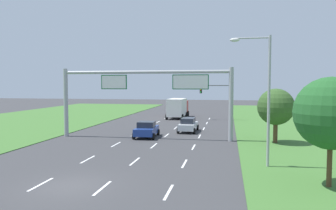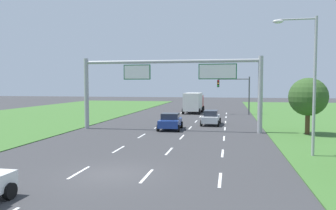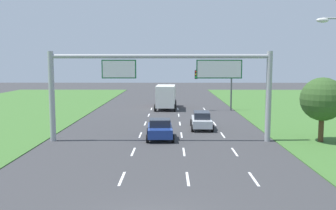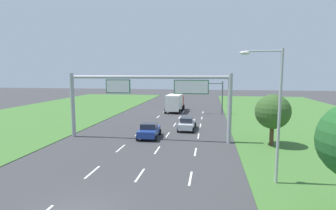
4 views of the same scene
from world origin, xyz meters
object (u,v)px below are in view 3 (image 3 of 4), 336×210
(traffic_light_mast, at_px, (216,80))
(box_truck, at_px, (166,96))
(car_near_red, at_px, (202,120))
(car_mid_lane, at_px, (160,129))
(sign_gantry, at_px, (163,79))
(roadside_tree_mid, at_px, (322,99))

(traffic_light_mast, bearing_deg, box_truck, 163.88)
(car_near_red, height_order, car_mid_lane, car_mid_lane)
(car_near_red, relative_size, sign_gantry, 0.25)
(car_near_red, bearing_deg, sign_gantry, -120.46)
(sign_gantry, relative_size, roadside_tree_mid, 3.44)
(box_truck, bearing_deg, roadside_tree_mid, -57.84)
(car_mid_lane, xyz_separation_m, traffic_light_mast, (6.62, 17.85, 3.07))
(box_truck, xyz_separation_m, traffic_light_mast, (6.39, -1.85, 2.17))
(car_mid_lane, xyz_separation_m, sign_gantry, (0.29, -0.88, 4.09))
(sign_gantry, distance_m, traffic_light_mast, 19.79)
(car_near_red, height_order, sign_gantry, sign_gantry)
(car_mid_lane, height_order, roadside_tree_mid, roadside_tree_mid)
(roadside_tree_mid, bearing_deg, car_near_red, 146.11)
(traffic_light_mast, bearing_deg, roadside_tree_mid, -73.00)
(box_truck, height_order, sign_gantry, sign_gantry)
(traffic_light_mast, height_order, roadside_tree_mid, traffic_light_mast)
(sign_gantry, bearing_deg, car_mid_lane, 108.14)
(car_mid_lane, xyz_separation_m, box_truck, (0.22, 19.69, 0.90))
(traffic_light_mast, xyz_separation_m, roadside_tree_mid, (5.83, -19.08, -0.53))
(car_mid_lane, bearing_deg, box_truck, 86.85)
(box_truck, distance_m, sign_gantry, 20.82)
(box_truck, bearing_deg, traffic_light_mast, -14.26)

